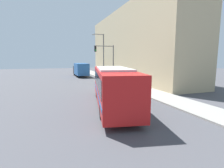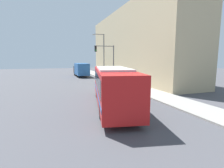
# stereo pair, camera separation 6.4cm
# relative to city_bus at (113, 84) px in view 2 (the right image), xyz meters

# --- Properties ---
(ground_plane) EXTENTS (120.00, 120.00, 0.00)m
(ground_plane) POSITION_rel_city_bus_xyz_m (-0.17, 0.83, -1.81)
(ground_plane) COLOR #47474C
(sidewalk) EXTENTS (3.10, 70.00, 0.12)m
(sidewalk) POSITION_rel_city_bus_xyz_m (5.88, 20.83, -1.75)
(sidewalk) COLOR gray
(sidewalk) RESTS_ON ground_plane
(building_facade) EXTENTS (6.00, 33.48, 12.87)m
(building_facade) POSITION_rel_city_bus_xyz_m (10.43, 18.58, 4.62)
(building_facade) COLOR tan
(building_facade) RESTS_ON ground_plane
(city_bus) EXTENTS (4.74, 11.31, 3.15)m
(city_bus) POSITION_rel_city_bus_xyz_m (0.00, 0.00, 0.00)
(city_bus) COLOR red
(city_bus) RESTS_ON ground_plane
(delivery_truck) EXTENTS (2.41, 7.94, 2.86)m
(delivery_truck) POSITION_rel_city_bus_xyz_m (1.50, 24.97, -0.24)
(delivery_truck) COLOR #265999
(delivery_truck) RESTS_ON ground_plane
(fire_hydrant) EXTENTS (0.27, 0.36, 0.71)m
(fire_hydrant) POSITION_rel_city_bus_xyz_m (4.93, 4.52, -1.33)
(fire_hydrant) COLOR red
(fire_hydrant) RESTS_ON sidewalk
(traffic_light_pole) EXTENTS (3.28, 0.35, 5.87)m
(traffic_light_pole) POSITION_rel_city_bus_xyz_m (4.03, 13.94, 2.30)
(traffic_light_pole) COLOR #47474C
(traffic_light_pole) RESTS_ON sidewalk
(parking_meter) EXTENTS (0.14, 0.14, 1.29)m
(parking_meter) POSITION_rel_city_bus_xyz_m (4.93, 10.80, -0.81)
(parking_meter) COLOR #47474C
(parking_meter) RESTS_ON sidewalk
(street_lamp) EXTENTS (2.36, 0.28, 8.40)m
(street_lamp) POSITION_rel_city_bus_xyz_m (4.92, 19.78, 3.19)
(street_lamp) COLOR #47474C
(street_lamp) RESTS_ON sidewalk
(pedestrian_near_corner) EXTENTS (0.34, 0.34, 1.63)m
(pedestrian_near_corner) POSITION_rel_city_bus_xyz_m (6.34, 11.75, -0.86)
(pedestrian_near_corner) COLOR #47382D
(pedestrian_near_corner) RESTS_ON sidewalk
(pedestrian_mid_block) EXTENTS (0.34, 0.34, 1.74)m
(pedestrian_mid_block) POSITION_rel_city_bus_xyz_m (6.44, 7.43, -0.80)
(pedestrian_mid_block) COLOR slate
(pedestrian_mid_block) RESTS_ON sidewalk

